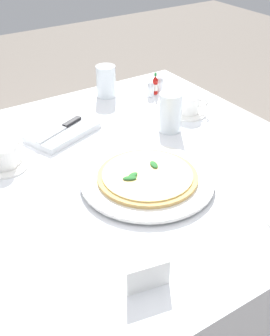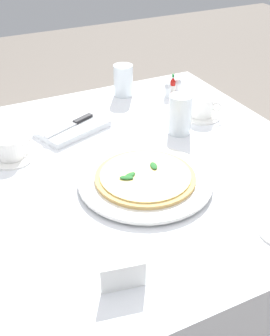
# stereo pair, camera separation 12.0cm
# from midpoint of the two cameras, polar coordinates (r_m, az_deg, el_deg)

# --- Properties ---
(ground_plane) EXTENTS (8.00, 8.00, 0.00)m
(ground_plane) POSITION_cam_midpoint_polar(r_m,az_deg,el_deg) (1.78, 1.27, -20.55)
(ground_plane) COLOR slate
(dining_table) EXTENTS (1.08, 1.08, 0.75)m
(dining_table) POSITION_cam_midpoint_polar(r_m,az_deg,el_deg) (1.33, 1.59, -4.56)
(dining_table) COLOR white
(dining_table) RESTS_ON ground_plane
(pizza_plate) EXTENTS (0.35, 0.35, 0.02)m
(pizza_plate) POSITION_cam_midpoint_polar(r_m,az_deg,el_deg) (1.16, 4.09, -1.84)
(pizza_plate) COLOR white
(pizza_plate) RESTS_ON dining_table
(pizza) EXTENTS (0.27, 0.27, 0.02)m
(pizza) POSITION_cam_midpoint_polar(r_m,az_deg,el_deg) (1.16, 4.10, -1.28)
(pizza) COLOR #DBAD60
(pizza) RESTS_ON pizza_plate
(coffee_cup_right_edge) EXTENTS (0.13, 0.13, 0.07)m
(coffee_cup_right_edge) POSITION_cam_midpoint_polar(r_m,az_deg,el_deg) (1.30, -13.22, 2.22)
(coffee_cup_right_edge) COLOR white
(coffee_cup_right_edge) RESTS_ON dining_table
(coffee_cup_center_back) EXTENTS (0.13, 0.13, 0.07)m
(coffee_cup_center_back) POSITION_cam_midpoint_polar(r_m,az_deg,el_deg) (1.53, 10.83, 7.48)
(coffee_cup_center_back) COLOR white
(coffee_cup_center_back) RESTS_ON dining_table
(water_glass_left_edge) EXTENTS (0.07, 0.07, 0.11)m
(water_glass_left_edge) POSITION_cam_midpoint_polar(r_m,az_deg,el_deg) (1.66, 0.59, 10.89)
(water_glass_left_edge) COLOR white
(water_glass_left_edge) RESTS_ON dining_table
(water_glass_near_right) EXTENTS (0.07, 0.07, 0.13)m
(water_glass_near_right) POSITION_cam_midpoint_polar(r_m,az_deg,el_deg) (1.40, 8.26, 6.54)
(water_glass_near_right) COLOR white
(water_glass_near_right) RESTS_ON dining_table
(napkin_folded) EXTENTS (0.25, 0.20, 0.02)m
(napkin_folded) POSITION_cam_midpoint_polar(r_m,az_deg,el_deg) (1.43, -5.66, 5.07)
(napkin_folded) COLOR silver
(napkin_folded) RESTS_ON dining_table
(dinner_knife) EXTENTS (0.19, 0.10, 0.01)m
(dinner_knife) POSITION_cam_midpoint_polar(r_m,az_deg,el_deg) (1.42, -5.78, 5.53)
(dinner_knife) COLOR silver
(dinner_knife) RESTS_ON napkin_folded
(hot_sauce_bottle) EXTENTS (0.02, 0.02, 0.08)m
(hot_sauce_bottle) POSITION_cam_midpoint_polar(r_m,az_deg,el_deg) (1.68, 6.95, 10.30)
(hot_sauce_bottle) COLOR #B7140F
(hot_sauce_bottle) RESTS_ON dining_table
(salt_shaker) EXTENTS (0.03, 0.03, 0.06)m
(salt_shaker) POSITION_cam_midpoint_polar(r_m,az_deg,el_deg) (1.66, 6.28, 9.74)
(salt_shaker) COLOR white
(salt_shaker) RESTS_ON dining_table
(pepper_shaker) EXTENTS (0.03, 0.03, 0.06)m
(pepper_shaker) POSITION_cam_midpoint_polar(r_m,az_deg,el_deg) (1.70, 7.55, 10.28)
(pepper_shaker) COLOR white
(pepper_shaker) RESTS_ON dining_table
(menu_card) EXTENTS (0.09, 0.02, 0.06)m
(menu_card) POSITION_cam_midpoint_polar(r_m,az_deg,el_deg) (0.88, 2.52, -14.15)
(menu_card) COLOR white
(menu_card) RESTS_ON dining_table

